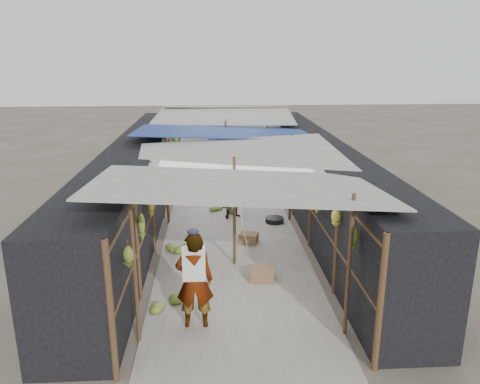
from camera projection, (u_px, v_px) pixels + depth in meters
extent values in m
plane|color=#6B6356|center=(243.00, 337.00, 8.19)|extent=(80.00, 80.00, 0.00)
cube|color=#9E998E|center=(229.00, 215.00, 14.42)|extent=(3.60, 16.00, 0.02)
cube|color=black|center=(138.00, 181.00, 13.94)|extent=(1.40, 15.00, 2.30)
cube|color=black|center=(317.00, 178.00, 14.26)|extent=(1.40, 15.00, 2.30)
cube|color=#8C6747|center=(249.00, 238.00, 12.27)|extent=(0.55, 0.50, 0.28)
cube|color=#8C6747|center=(262.00, 275.00, 10.21)|extent=(0.56, 0.47, 0.30)
cube|color=#8C6747|center=(218.00, 175.00, 18.76)|extent=(0.50, 0.46, 0.26)
cylinder|color=black|center=(274.00, 220.00, 13.79)|extent=(0.54, 0.54, 0.16)
imported|color=silver|center=(195.00, 281.00, 8.28)|extent=(0.68, 0.45, 1.83)
imported|color=navy|center=(236.00, 196.00, 14.06)|extent=(0.82, 0.75, 1.38)
imported|color=#49423F|center=(270.00, 175.00, 17.63)|extent=(0.40, 0.60, 0.86)
cylinder|color=brown|center=(135.00, 273.00, 7.72)|extent=(0.07, 0.07, 2.60)
cylinder|color=brown|center=(349.00, 267.00, 7.93)|extent=(0.07, 0.07, 2.60)
cylinder|color=brown|center=(234.00, 212.00, 10.70)|extent=(0.07, 0.07, 2.60)
cylinder|color=brown|center=(167.00, 180.00, 13.47)|extent=(0.07, 0.07, 2.60)
cylinder|color=brown|center=(291.00, 178.00, 13.68)|extent=(0.07, 0.07, 2.60)
cylinder|color=brown|center=(226.00, 158.00, 16.45)|extent=(0.07, 0.07, 2.60)
cylinder|color=brown|center=(180.00, 143.00, 19.22)|extent=(0.07, 0.07, 2.60)
cylinder|color=brown|center=(267.00, 142.00, 19.43)|extent=(0.07, 0.07, 2.60)
cube|color=#A2A19C|center=(240.00, 185.00, 8.45)|extent=(5.21, 3.19, 0.52)
cube|color=#A2A19C|center=(240.00, 156.00, 11.57)|extent=(5.23, 3.73, 0.50)
cube|color=navy|center=(224.00, 132.00, 14.68)|extent=(5.40, 3.60, 0.41)
cube|color=#A2A19C|center=(224.00, 116.00, 17.82)|extent=(5.37, 3.66, 0.27)
cube|color=#A2A19C|center=(225.00, 106.00, 20.10)|extent=(5.00, 1.99, 0.24)
cylinder|color=brown|center=(160.00, 151.00, 13.73)|extent=(0.06, 15.00, 0.06)
cylinder|color=brown|center=(295.00, 150.00, 13.96)|extent=(0.06, 15.00, 0.06)
cylinder|color=gray|center=(228.00, 150.00, 13.84)|extent=(0.02, 15.00, 0.02)
cube|color=#1925A3|center=(245.00, 171.00, 12.70)|extent=(0.55, 0.03, 0.65)
cube|color=white|center=(241.00, 146.00, 16.02)|extent=(0.60, 0.03, 0.55)
cube|color=navy|center=(216.00, 136.00, 18.12)|extent=(0.65, 0.03, 0.60)
cube|color=#1956A5|center=(227.00, 155.00, 14.60)|extent=(0.70, 0.03, 0.60)
cube|color=red|center=(257.00, 166.00, 13.21)|extent=(0.50, 0.03, 0.60)
ellipsoid|color=olive|center=(129.00, 257.00, 7.62)|extent=(0.19, 0.16, 0.40)
ellipsoid|color=olive|center=(142.00, 227.00, 9.06)|extent=(0.14, 0.12, 0.58)
ellipsoid|color=gold|center=(151.00, 206.00, 10.48)|extent=(0.17, 0.14, 0.56)
ellipsoid|color=olive|center=(156.00, 184.00, 11.56)|extent=(0.14, 0.12, 0.44)
ellipsoid|color=gold|center=(164.00, 167.00, 13.48)|extent=(0.20, 0.17, 0.40)
ellipsoid|color=olive|center=(168.00, 162.00, 14.64)|extent=(0.19, 0.16, 0.41)
ellipsoid|color=olive|center=(171.00, 146.00, 16.01)|extent=(0.18, 0.15, 0.38)
ellipsoid|color=olive|center=(175.00, 140.00, 17.59)|extent=(0.18, 0.16, 0.46)
ellipsoid|color=gold|center=(178.00, 137.00, 19.26)|extent=(0.19, 0.16, 0.55)
ellipsoid|color=gold|center=(179.00, 127.00, 19.96)|extent=(0.17, 0.14, 0.42)
ellipsoid|color=olive|center=(354.00, 239.00, 7.89)|extent=(0.17, 0.14, 0.43)
ellipsoid|color=gold|center=(336.00, 218.00, 9.01)|extent=(0.19, 0.16, 0.36)
ellipsoid|color=gold|center=(317.00, 203.00, 10.60)|extent=(0.19, 0.16, 0.56)
ellipsoid|color=olive|center=(308.00, 186.00, 11.61)|extent=(0.19, 0.17, 0.58)
ellipsoid|color=olive|center=(297.00, 166.00, 13.03)|extent=(0.18, 0.15, 0.38)
ellipsoid|color=olive|center=(286.00, 152.00, 14.92)|extent=(0.18, 0.15, 0.42)
ellipsoid|color=olive|center=(282.00, 152.00, 15.88)|extent=(0.14, 0.12, 0.44)
ellipsoid|color=olive|center=(274.00, 137.00, 17.89)|extent=(0.19, 0.16, 0.46)
ellipsoid|color=gold|center=(269.00, 134.00, 19.39)|extent=(0.15, 0.13, 0.46)
ellipsoid|color=gold|center=(265.00, 131.00, 20.70)|extent=(0.17, 0.15, 0.47)
ellipsoid|color=olive|center=(175.00, 247.00, 11.71)|extent=(0.61, 0.52, 0.30)
ellipsoid|color=olive|center=(168.00, 301.00, 9.10)|extent=(0.59, 0.51, 0.30)
ellipsoid|color=gold|center=(269.00, 196.00, 15.91)|extent=(0.65, 0.56, 0.33)
ellipsoid|color=gold|center=(268.00, 177.00, 18.36)|extent=(0.69, 0.58, 0.34)
ellipsoid|color=olive|center=(223.00, 205.00, 14.85)|extent=(0.71, 0.60, 0.35)
ellipsoid|color=olive|center=(194.00, 175.00, 18.84)|extent=(0.57, 0.49, 0.29)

